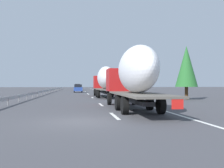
{
  "coord_description": "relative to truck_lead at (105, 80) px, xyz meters",
  "views": [
    {
      "loc": [
        -12.19,
        0.27,
        1.75
      ],
      "look_at": [
        17.81,
        -3.82,
        1.82
      ],
      "focal_mm": 41.33,
      "sensor_mm": 36.0,
      "label": 1
    }
  ],
  "objects": [
    {
      "name": "lane_stripe_0",
      "position": [
        -21.53,
        1.8,
        -2.42
      ],
      "size": [
        3.2,
        0.2,
        0.01
      ],
      "primitive_type": "cube",
      "color": "white",
      "rests_on": "ground_plane"
    },
    {
      "name": "lane_stripe_2",
      "position": [
        -0.99,
        1.8,
        -2.42
      ],
      "size": [
        3.2,
        0.2,
        0.01
      ],
      "primitive_type": "cube",
      "color": "white",
      "rests_on": "ground_plane"
    },
    {
      "name": "ground_plane",
      "position": [
        16.47,
        3.6,
        -2.42
      ],
      "size": [
        260.0,
        260.0,
        0.0
      ],
      "primitive_type": "plane",
      "color": "#424247"
    },
    {
      "name": "lane_stripe_1",
      "position": [
        -13.37,
        1.8,
        -2.42
      ],
      "size": [
        3.2,
        0.2,
        0.01
      ],
      "primitive_type": "cube",
      "color": "white",
      "rests_on": "ground_plane"
    },
    {
      "name": "lane_stripe_7",
      "position": [
        54.96,
        1.8,
        -2.42
      ],
      "size": [
        3.2,
        0.2,
        0.01
      ],
      "primitive_type": "cube",
      "color": "white",
      "rests_on": "ground_plane"
    },
    {
      "name": "lane_stripe_5",
      "position": [
        28.94,
        1.8,
        -2.42
      ],
      "size": [
        3.2,
        0.2,
        0.01
      ],
      "primitive_type": "cube",
      "color": "white",
      "rests_on": "ground_plane"
    },
    {
      "name": "tree_1",
      "position": [
        13.38,
        -8.08,
        2.07
      ],
      "size": [
        3.01,
        3.01,
        7.48
      ],
      "color": "#472D19",
      "rests_on": "ground_plane"
    },
    {
      "name": "lane_stripe_8",
      "position": [
        55.68,
        1.8,
        -2.42
      ],
      "size": [
        3.2,
        0.2,
        0.01
      ],
      "primitive_type": "cube",
      "color": "white",
      "rests_on": "ground_plane"
    },
    {
      "name": "lane_stripe_3",
      "position": [
        10.87,
        1.8,
        -2.42
      ],
      "size": [
        3.2,
        0.2,
        0.01
      ],
      "primitive_type": "cube",
      "color": "white",
      "rests_on": "ground_plane"
    },
    {
      "name": "car_blue_sedan",
      "position": [
        22.51,
        3.61,
        -1.51
      ],
      "size": [
        4.06,
        1.91,
        1.79
      ],
      "color": "#28479E",
      "rests_on": "ground_plane"
    },
    {
      "name": "tree_4",
      "position": [
        -6.96,
        -8.88,
        1.46
      ],
      "size": [
        2.6,
        2.6,
        6.31
      ],
      "color": "#472D19",
      "rests_on": "ground_plane"
    },
    {
      "name": "car_white_van",
      "position": [
        63.38,
        3.43,
        -1.45
      ],
      "size": [
        4.18,
        1.81,
        1.95
      ],
      "color": "white",
      "rests_on": "ground_plane"
    },
    {
      "name": "road_sign",
      "position": [
        19.38,
        -3.1,
        -0.07
      ],
      "size": [
        0.1,
        0.9,
        3.42
      ],
      "color": "gray",
      "rests_on": "ground_plane"
    },
    {
      "name": "tree_0",
      "position": [
        24.66,
        -6.25,
        0.85
      ],
      "size": [
        3.24,
        3.24,
        5.04
      ],
      "color": "#472D19",
      "rests_on": "ground_plane"
    },
    {
      "name": "car_black_suv",
      "position": [
        41.49,
        3.69,
        -1.46
      ],
      "size": [
        4.03,
        1.75,
        1.94
      ],
      "color": "black",
      "rests_on": "ground_plane"
    },
    {
      "name": "tree_2",
      "position": [
        52.35,
        -8.53,
        1.61
      ],
      "size": [
        3.57,
        3.57,
        6.73
      ],
      "color": "#472D19",
      "rests_on": "ground_plane"
    },
    {
      "name": "edge_line_right",
      "position": [
        21.47,
        -1.9,
        -2.42
      ],
      "size": [
        110.0,
        0.2,
        0.01
      ],
      "primitive_type": "cube",
      "color": "white",
      "rests_on": "ground_plane"
    },
    {
      "name": "truck_lead",
      "position": [
        0.0,
        0.0,
        0.0
      ],
      "size": [
        13.52,
        2.55,
        4.21
      ],
      "color": "#B21919",
      "rests_on": "ground_plane"
    },
    {
      "name": "guardrail_median",
      "position": [
        19.47,
        9.6,
        -1.84
      ],
      "size": [
        94.0,
        0.1,
        0.76
      ],
      "color": "#9EA0A5",
      "rests_on": "ground_plane"
    },
    {
      "name": "lane_stripe_4",
      "position": [
        14.78,
        1.8,
        -2.42
      ],
      "size": [
        3.2,
        0.2,
        0.01
      ],
      "primitive_type": "cube",
      "color": "white",
      "rests_on": "ground_plane"
    },
    {
      "name": "truck_trailing",
      "position": [
        -18.21,
        -0.0,
        -0.0
      ],
      "size": [
        13.36,
        2.55,
        4.26
      ],
      "color": "#B21919",
      "rests_on": "ground_plane"
    },
    {
      "name": "lane_stripe_6",
      "position": [
        34.87,
        1.8,
        -2.42
      ],
      "size": [
        3.2,
        0.2,
        0.01
      ],
      "primitive_type": "cube",
      "color": "white",
      "rests_on": "ground_plane"
    },
    {
      "name": "tree_3",
      "position": [
        49.95,
        -7.13,
        1.67
      ],
      "size": [
        3.75,
        3.75,
        6.5
      ],
      "color": "#472D19",
      "rests_on": "ground_plane"
    }
  ]
}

